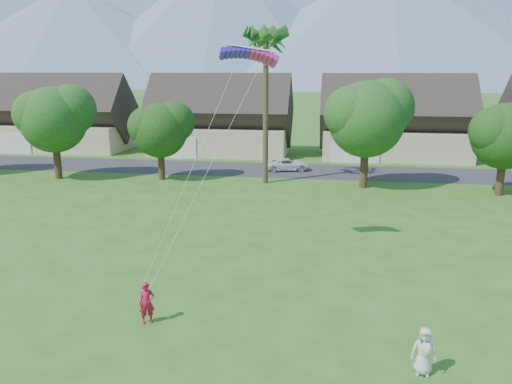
% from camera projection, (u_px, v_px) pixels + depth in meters
% --- Properties ---
extents(street, '(90.00, 7.00, 0.01)m').
position_uv_depth(street, '(294.00, 171.00, 46.75)').
color(street, '#2D2D30').
rests_on(street, ground).
extents(kite_flyer, '(0.70, 0.61, 1.61)m').
position_uv_depth(kite_flyer, '(147.00, 303.00, 18.54)').
color(kite_flyer, '#B81532').
rests_on(kite_flyer, ground).
extents(watcher, '(0.81, 0.57, 1.56)m').
position_uv_depth(watcher, '(424.00, 351.00, 15.43)').
color(watcher, silver).
rests_on(watcher, ground).
extents(parked_car, '(4.42, 2.78, 1.14)m').
position_uv_depth(parked_car, '(287.00, 164.00, 46.70)').
color(parked_car, silver).
rests_on(parked_car, ground).
extents(mountain_ridge, '(540.00, 240.00, 70.00)m').
position_uv_depth(mountain_ridge, '(349.00, 29.00, 255.20)').
color(mountain_ridge, slate).
rests_on(mountain_ridge, ground).
extents(houses_row, '(72.75, 8.19, 8.86)m').
position_uv_depth(houses_row, '(305.00, 124.00, 54.48)').
color(houses_row, beige).
rests_on(houses_row, ground).
extents(tree_row, '(62.27, 6.67, 8.45)m').
position_uv_depth(tree_row, '(275.00, 125.00, 39.90)').
color(tree_row, '#47301C').
rests_on(tree_row, ground).
extents(fan_palm, '(3.00, 3.00, 13.80)m').
position_uv_depth(fan_palm, '(266.00, 36.00, 38.92)').
color(fan_palm, '#4C3D26').
rests_on(fan_palm, ground).
extents(parafoil_kite, '(2.87, 1.31, 0.50)m').
position_uv_depth(parafoil_kite, '(249.00, 53.00, 23.12)').
color(parafoil_kite, '#3F1CD4').
rests_on(parafoil_kite, ground).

